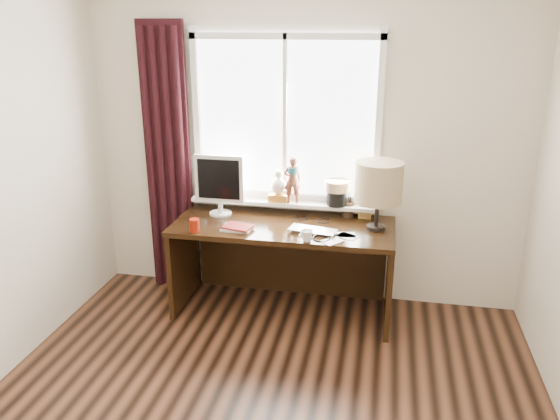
% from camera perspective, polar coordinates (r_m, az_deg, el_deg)
% --- Properties ---
extents(wall_back, '(3.50, 0.00, 2.60)m').
position_cam_1_polar(wall_back, '(4.38, 2.57, 6.85)').
color(wall_back, beige).
rests_on(wall_back, ground).
extents(laptop, '(0.39, 0.29, 0.03)m').
position_cam_1_polar(laptop, '(4.04, 3.49, -2.19)').
color(laptop, silver).
rests_on(laptop, desk).
extents(mug, '(0.12, 0.12, 0.09)m').
position_cam_1_polar(mug, '(3.88, 2.83, -2.66)').
color(mug, white).
rests_on(mug, desk).
extents(red_cup, '(0.08, 0.08, 0.10)m').
position_cam_1_polar(red_cup, '(4.09, -8.93, -1.59)').
color(red_cup, maroon).
rests_on(red_cup, desk).
extents(window, '(1.52, 0.22, 1.40)m').
position_cam_1_polar(window, '(4.35, 0.44, 6.84)').
color(window, white).
rests_on(window, ground).
extents(curtain, '(0.38, 0.09, 2.25)m').
position_cam_1_polar(curtain, '(4.64, -11.66, 4.83)').
color(curtain, black).
rests_on(curtain, floor).
extents(desk, '(1.70, 0.70, 0.75)m').
position_cam_1_polar(desk, '(4.38, 0.57, -4.04)').
color(desk, black).
rests_on(desk, floor).
extents(monitor, '(0.40, 0.18, 0.49)m').
position_cam_1_polar(monitor, '(4.36, -6.35, 2.99)').
color(monitor, beige).
rests_on(monitor, desk).
extents(notebook_stack, '(0.24, 0.19, 0.03)m').
position_cam_1_polar(notebook_stack, '(4.11, -4.49, -1.83)').
color(notebook_stack, beige).
rests_on(notebook_stack, desk).
extents(brush_holder, '(0.09, 0.09, 0.25)m').
position_cam_1_polar(brush_holder, '(4.38, 7.12, 0.06)').
color(brush_holder, black).
rests_on(brush_holder, desk).
extents(icon_frame, '(0.10, 0.03, 0.13)m').
position_cam_1_polar(icon_frame, '(4.35, 8.88, -0.11)').
color(icon_frame, gold).
rests_on(icon_frame, desk).
extents(table_lamp, '(0.35, 0.35, 0.52)m').
position_cam_1_polar(table_lamp, '(4.05, 10.27, 2.80)').
color(table_lamp, black).
rests_on(table_lamp, desk).
extents(loose_papers, '(0.28, 0.30, 0.00)m').
position_cam_1_polar(loose_papers, '(3.97, 6.44, -2.85)').
color(loose_papers, white).
rests_on(loose_papers, desk).
extents(desk_cables, '(0.36, 0.55, 0.01)m').
position_cam_1_polar(desk_cables, '(4.14, 3.85, -1.80)').
color(desk_cables, black).
rests_on(desk_cables, desk).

